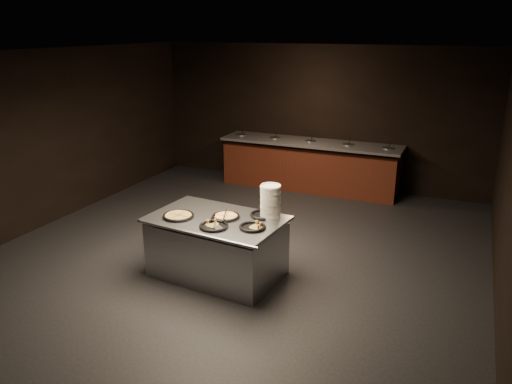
% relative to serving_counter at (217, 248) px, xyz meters
% --- Properties ---
extents(room, '(7.02, 8.02, 2.92)m').
position_rel_serving_counter_xyz_m(room, '(-0.04, 0.59, 1.05)').
color(room, black).
rests_on(room, ground).
extents(salad_bar, '(3.70, 0.83, 1.18)m').
position_rel_serving_counter_xyz_m(salad_bar, '(-0.04, 4.15, 0.04)').
color(salad_bar, '#522013').
rests_on(salad_bar, ground).
extents(serving_counter, '(1.84, 1.28, 0.84)m').
position_rel_serving_counter_xyz_m(serving_counter, '(0.00, 0.00, 0.00)').
color(serving_counter, '#ACAEB3').
rests_on(serving_counter, ground).
extents(plate_stack, '(0.27, 0.27, 0.44)m').
position_rel_serving_counter_xyz_m(plate_stack, '(0.65, 0.29, 0.66)').
color(plate_stack, silver).
rests_on(plate_stack, serving_counter).
extents(pan_veggie_whole, '(0.41, 0.41, 0.04)m').
position_rel_serving_counter_xyz_m(pan_veggie_whole, '(-0.47, -0.18, 0.45)').
color(pan_veggie_whole, black).
rests_on(pan_veggie_whole, serving_counter).
extents(pan_cheese_whole, '(0.37, 0.37, 0.04)m').
position_rel_serving_counter_xyz_m(pan_cheese_whole, '(0.12, 0.05, 0.45)').
color(pan_cheese_whole, black).
rests_on(pan_cheese_whole, serving_counter).
extents(pan_cheese_slices_a, '(0.37, 0.37, 0.04)m').
position_rel_serving_counter_xyz_m(pan_cheese_slices_a, '(0.55, 0.31, 0.45)').
color(pan_cheese_slices_a, black).
rests_on(pan_cheese_slices_a, serving_counter).
extents(pan_cheese_slices_b, '(0.37, 0.37, 0.04)m').
position_rel_serving_counter_xyz_m(pan_cheese_slices_b, '(0.13, -0.31, 0.45)').
color(pan_cheese_slices_b, black).
rests_on(pan_cheese_slices_b, serving_counter).
extents(pan_veggie_slices, '(0.34, 0.34, 0.04)m').
position_rel_serving_counter_xyz_m(pan_veggie_slices, '(0.59, -0.14, 0.45)').
color(pan_veggie_slices, black).
rests_on(pan_veggie_slices, serving_counter).
extents(server_left, '(0.13, 0.29, 0.14)m').
position_rel_serving_counter_xyz_m(server_left, '(0.16, -0.04, 0.50)').
color(server_left, '#ACAEB3').
rests_on(server_left, serving_counter).
extents(server_right, '(0.28, 0.26, 0.17)m').
position_rel_serving_counter_xyz_m(server_right, '(0.11, -0.26, 0.51)').
color(server_right, '#ACAEB3').
rests_on(server_right, serving_counter).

